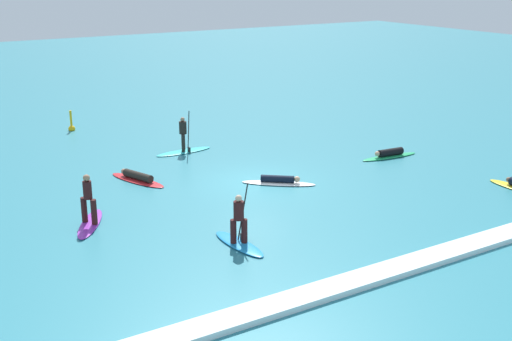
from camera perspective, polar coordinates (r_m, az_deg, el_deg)
The scene contains 9 objects.
ground_plane at distance 27.51m, azimuth 0.00°, elevation -0.99°, with size 120.00×120.00×0.00m, color teal.
surfer_on_green_board at distance 31.59m, azimuth 11.53°, elevation 1.39°, with size 3.10×0.83×0.43m.
surfer_on_teal_board at distance 31.93m, azimuth -6.32°, elevation 2.42°, with size 2.97×0.94×2.13m.
surfer_on_blue_board at distance 21.27m, azimuth -1.49°, elevation -5.36°, with size 0.91×2.57×2.00m.
surfer_on_red_board at distance 28.04m, azimuth -10.29°, elevation -0.62°, with size 1.75×3.14×0.41m.
surfer_on_purple_board at distance 23.61m, azimuth -14.31°, elevation -3.40°, with size 1.94×2.76×1.85m.
surfer_on_white_board at distance 27.21m, azimuth 2.02°, elevation -0.93°, with size 2.81×2.47×0.38m.
marker_buoy at distance 37.44m, azimuth -15.74°, elevation 3.68°, with size 0.37×0.37×1.21m.
wave_crest at distance 20.67m, azimuth 13.81°, elevation -7.75°, with size 24.27×0.90×0.18m, color white.
Camera 1 is at (-13.65, -22.24, 8.73)m, focal length 46.01 mm.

